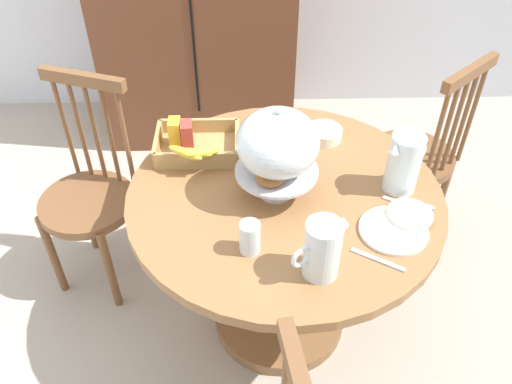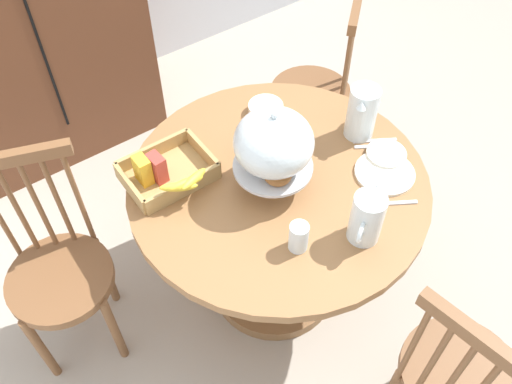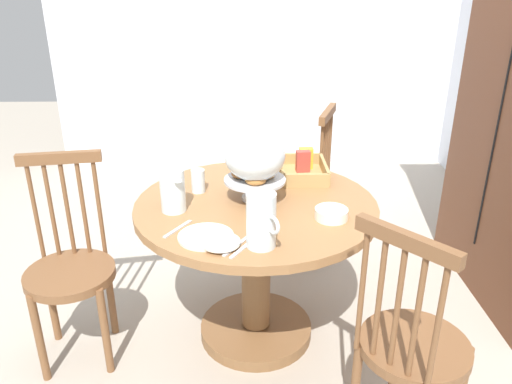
% 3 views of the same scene
% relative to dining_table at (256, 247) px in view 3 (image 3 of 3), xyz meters
% --- Properties ---
extents(ground_plane, '(10.00, 10.00, 0.00)m').
position_rel_dining_table_xyz_m(ground_plane, '(-0.13, 0.03, -0.50)').
color(ground_plane, '#A89E8E').
extents(wall_left, '(0.06, 4.32, 2.60)m').
position_rel_dining_table_xyz_m(wall_left, '(-2.56, 0.39, 0.80)').
color(wall_left, silver).
rests_on(wall_left, ground_plane).
extents(dining_table, '(1.10, 1.10, 0.74)m').
position_rel_dining_table_xyz_m(dining_table, '(0.00, 0.00, 0.00)').
color(dining_table, olive).
rests_on(dining_table, ground_plane).
extents(windsor_chair_near_window, '(0.43, 0.43, 0.97)m').
position_rel_dining_table_xyz_m(windsor_chair_near_window, '(-0.80, 0.30, -0.05)').
color(windsor_chair_near_window, brown).
rests_on(windsor_chair_near_window, ground_plane).
extents(windsor_chair_by_cabinet, '(0.40, 0.41, 0.97)m').
position_rel_dining_table_xyz_m(windsor_chair_by_cabinet, '(0.11, -0.84, -0.05)').
color(windsor_chair_by_cabinet, brown).
rests_on(windsor_chair_by_cabinet, ground_plane).
extents(windsor_chair_facing_door, '(0.47, 0.47, 0.97)m').
position_rel_dining_table_xyz_m(windsor_chair_facing_door, '(0.65, 0.54, -0.05)').
color(windsor_chair_facing_door, brown).
rests_on(windsor_chair_facing_door, ground_plane).
extents(pastry_stand_with_dome, '(0.28, 0.28, 0.34)m').
position_rel_dining_table_xyz_m(pastry_stand_with_dome, '(-0.03, -0.00, 0.43)').
color(pastry_stand_with_dome, silver).
rests_on(pastry_stand_with_dome, dining_table).
extents(orange_juice_pitcher, '(0.17, 0.13, 0.22)m').
position_rel_dining_table_xyz_m(orange_juice_pitcher, '(0.40, 0.01, 0.33)').
color(orange_juice_pitcher, silver).
rests_on(orange_juice_pitcher, dining_table).
extents(milk_pitcher, '(0.18, 0.12, 0.19)m').
position_rel_dining_table_xyz_m(milk_pitcher, '(0.08, -0.36, 0.32)').
color(milk_pitcher, silver).
rests_on(milk_pitcher, dining_table).
extents(cereal_basket, '(0.32, 0.30, 0.12)m').
position_rel_dining_table_xyz_m(cereal_basket, '(-0.33, 0.23, 0.28)').
color(cereal_basket, tan).
rests_on(cereal_basket, dining_table).
extents(china_plate_large, '(0.22, 0.22, 0.01)m').
position_rel_dining_table_xyz_m(china_plate_large, '(0.33, -0.20, 0.24)').
color(china_plate_large, white).
rests_on(china_plate_large, dining_table).
extents(china_plate_small, '(0.15, 0.15, 0.01)m').
position_rel_dining_table_xyz_m(china_plate_small, '(0.40, -0.14, 0.25)').
color(china_plate_small, white).
rests_on(china_plate_small, china_plate_large).
extents(cereal_bowl, '(0.14, 0.14, 0.04)m').
position_rel_dining_table_xyz_m(cereal_bowl, '(0.17, 0.31, 0.26)').
color(cereal_bowl, white).
rests_on(cereal_bowl, dining_table).
extents(drinking_glass, '(0.06, 0.06, 0.11)m').
position_rel_dining_table_xyz_m(drinking_glass, '(-0.13, -0.27, 0.29)').
color(drinking_glass, silver).
rests_on(drinking_glass, dining_table).
extents(table_knife, '(0.15, 0.10, 0.01)m').
position_rel_dining_table_xyz_m(table_knife, '(0.41, -0.08, 0.24)').
color(table_knife, silver).
rests_on(table_knife, dining_table).
extents(dinner_fork, '(0.15, 0.10, 0.01)m').
position_rel_dining_table_xyz_m(dinner_fork, '(0.42, -0.06, 0.24)').
color(dinner_fork, silver).
rests_on(dinner_fork, dining_table).
extents(soup_spoon, '(0.15, 0.10, 0.01)m').
position_rel_dining_table_xyz_m(soup_spoon, '(0.26, -0.32, 0.24)').
color(soup_spoon, silver).
rests_on(soup_spoon, dining_table).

